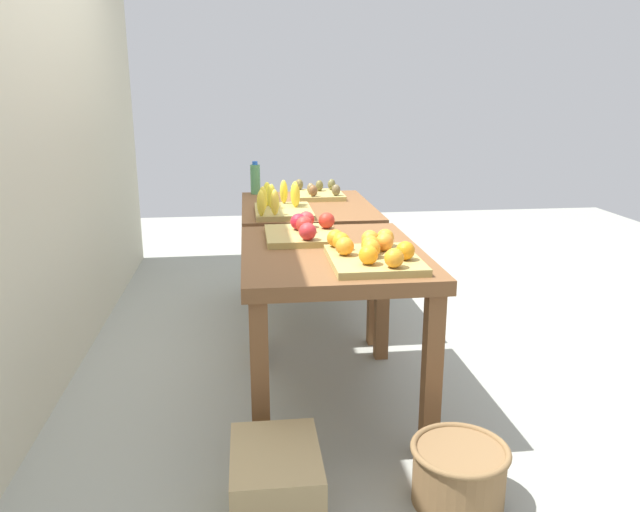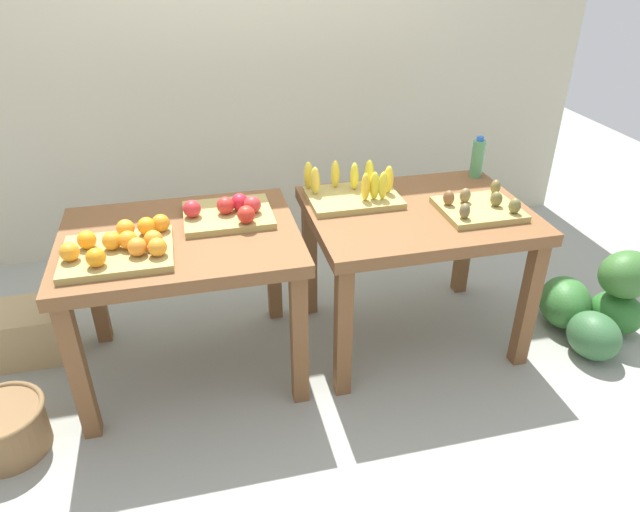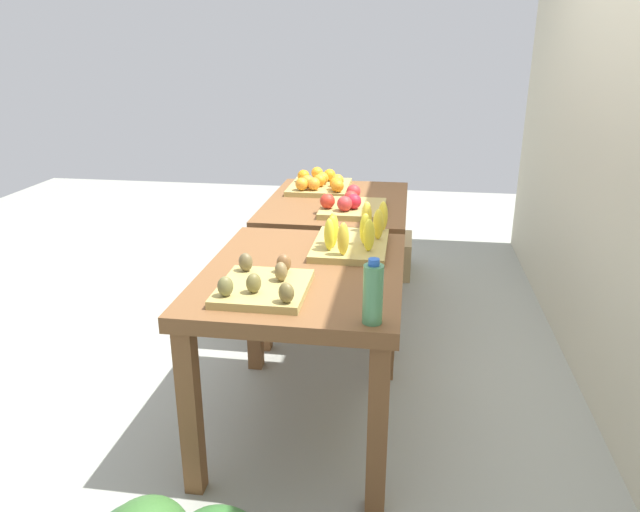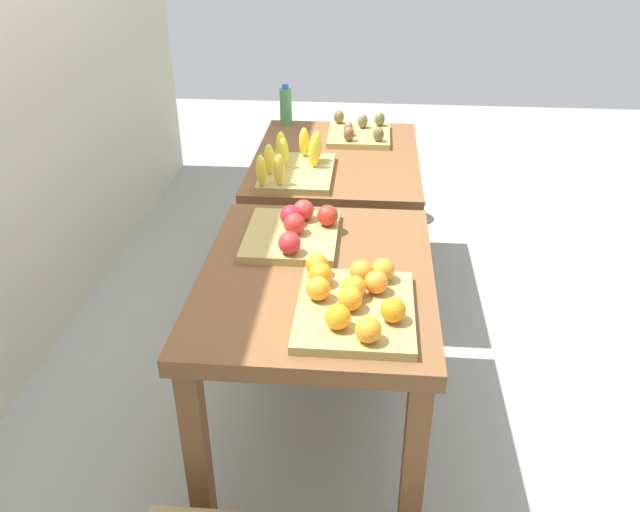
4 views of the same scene
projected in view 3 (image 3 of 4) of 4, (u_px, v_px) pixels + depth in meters
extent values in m
plane|color=gray|center=(323.00, 361.00, 3.18)|extent=(8.00, 8.00, 0.00)
cube|color=brown|center=(337.00, 205.00, 3.45)|extent=(1.04, 0.80, 0.06)
cube|color=brown|center=(295.00, 239.00, 4.06)|extent=(0.07, 0.07, 0.68)
cube|color=brown|center=(263.00, 291.00, 3.20)|extent=(0.07, 0.07, 0.68)
cube|color=brown|center=(396.00, 244.00, 3.96)|extent=(0.07, 0.07, 0.68)
cube|color=brown|center=(390.00, 299.00, 3.11)|extent=(0.07, 0.07, 0.68)
cube|color=brown|center=(303.00, 276.00, 2.41)|extent=(1.04, 0.80, 0.06)
cube|color=brown|center=(254.00, 307.00, 3.01)|extent=(0.07, 0.07, 0.68)
cube|color=brown|center=(190.00, 412.00, 2.16)|extent=(0.07, 0.07, 0.68)
cube|color=brown|center=(389.00, 316.00, 2.92)|extent=(0.07, 0.07, 0.68)
cube|color=brown|center=(378.00, 429.00, 2.06)|extent=(0.07, 0.07, 0.68)
cube|color=tan|center=(320.00, 187.00, 3.69)|extent=(0.44, 0.36, 0.03)
sphere|color=orange|center=(319.00, 180.00, 3.62)|extent=(0.09, 0.09, 0.08)
sphere|color=orange|center=(336.00, 184.00, 3.54)|extent=(0.11, 0.11, 0.08)
sphere|color=orange|center=(330.00, 175.00, 3.77)|extent=(0.11, 0.11, 0.08)
sphere|color=orange|center=(314.00, 184.00, 3.53)|extent=(0.08, 0.08, 0.08)
sphere|color=orange|center=(302.00, 184.00, 3.53)|extent=(0.09, 0.09, 0.08)
sphere|color=orange|center=(303.00, 176.00, 3.75)|extent=(0.08, 0.08, 0.08)
sphere|color=orange|center=(307.00, 181.00, 3.60)|extent=(0.08, 0.08, 0.08)
sphere|color=orange|center=(322.00, 178.00, 3.68)|extent=(0.09, 0.09, 0.08)
sphere|color=orange|center=(338.00, 180.00, 3.62)|extent=(0.11, 0.11, 0.08)
sphere|color=orange|center=(337.00, 186.00, 3.49)|extent=(0.10, 0.10, 0.08)
sphere|color=orange|center=(317.00, 173.00, 3.83)|extent=(0.10, 0.10, 0.08)
cube|color=tan|center=(353.00, 209.00, 3.21)|extent=(0.40, 0.34, 0.03)
sphere|color=red|center=(327.00, 201.00, 3.15)|extent=(0.11, 0.11, 0.08)
sphere|color=red|center=(354.00, 201.00, 3.14)|extent=(0.08, 0.08, 0.08)
sphere|color=red|center=(345.00, 204.00, 3.10)|extent=(0.10, 0.10, 0.08)
sphere|color=red|center=(353.00, 192.00, 3.34)|extent=(0.11, 0.11, 0.08)
sphere|color=red|center=(351.00, 198.00, 3.20)|extent=(0.11, 0.11, 0.08)
cube|color=tan|center=(350.00, 245.00, 2.63)|extent=(0.44, 0.32, 0.03)
ellipsoid|color=yellow|center=(343.00, 239.00, 2.44)|extent=(0.06, 0.07, 0.14)
ellipsoid|color=yellow|center=(378.00, 224.00, 2.64)|extent=(0.06, 0.06, 0.14)
ellipsoid|color=yellow|center=(365.00, 229.00, 2.57)|extent=(0.04, 0.05, 0.14)
ellipsoid|color=yellow|center=(367.00, 216.00, 2.76)|extent=(0.06, 0.06, 0.14)
ellipsoid|color=yellow|center=(333.00, 229.00, 2.58)|extent=(0.05, 0.06, 0.14)
ellipsoid|color=yellow|center=(329.00, 234.00, 2.50)|extent=(0.07, 0.06, 0.14)
ellipsoid|color=yellow|center=(332.00, 232.00, 2.54)|extent=(0.07, 0.07, 0.14)
ellipsoid|color=yellow|center=(383.00, 216.00, 2.77)|extent=(0.07, 0.07, 0.14)
ellipsoid|color=yellow|center=(369.00, 235.00, 2.49)|extent=(0.06, 0.06, 0.14)
cube|color=tan|center=(264.00, 288.00, 2.17)|extent=(0.36, 0.32, 0.03)
ellipsoid|color=brown|center=(254.00, 283.00, 2.09)|extent=(0.07, 0.07, 0.07)
ellipsoid|color=brown|center=(246.00, 262.00, 2.28)|extent=(0.06, 0.07, 0.07)
ellipsoid|color=brown|center=(284.00, 263.00, 2.27)|extent=(0.07, 0.07, 0.07)
ellipsoid|color=olive|center=(281.00, 271.00, 2.19)|extent=(0.07, 0.07, 0.07)
ellipsoid|color=brown|center=(225.00, 286.00, 2.06)|extent=(0.07, 0.07, 0.07)
ellipsoid|color=brown|center=(286.00, 293.00, 2.01)|extent=(0.06, 0.07, 0.07)
cylinder|color=#4C8C59|center=(373.00, 294.00, 1.91)|extent=(0.07, 0.07, 0.20)
cylinder|color=blue|center=(374.00, 262.00, 1.87)|extent=(0.04, 0.04, 0.02)
cylinder|color=brown|center=(303.00, 255.00, 4.45)|extent=(0.33, 0.33, 0.21)
torus|color=brown|center=(303.00, 242.00, 4.41)|extent=(0.35, 0.35, 0.02)
cube|color=tan|center=(390.00, 255.00, 4.37)|extent=(0.40, 0.30, 0.27)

